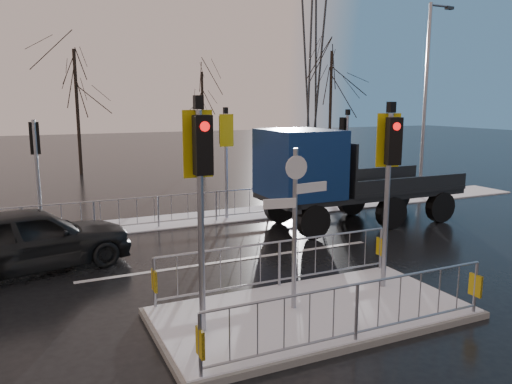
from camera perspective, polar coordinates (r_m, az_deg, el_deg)
name	(u,v)px	position (r m, az deg, el deg)	size (l,w,h in m)	color
ground	(312,316)	(9.91, 6.44, -13.91)	(120.00, 120.00, 0.00)	black
snow_verge	(183,220)	(17.45, -8.33, -3.19)	(30.00, 2.00, 0.04)	white
lane_markings	(322,323)	(9.65, 7.50, -14.60)	(8.00, 11.38, 0.01)	silver
traffic_island	(312,297)	(9.76, 6.40, -11.80)	(6.00, 3.04, 4.15)	slate
far_kerb_fixtures	(195,193)	(16.85, -6.97, -0.17)	(18.00, 0.65, 3.83)	#8F939C
car_far_lane	(31,239)	(13.25, -24.31, -4.87)	(1.88, 4.67, 1.59)	black
flatbed_truck	(325,175)	(16.30, 7.93, 1.89)	(6.91, 2.52, 3.20)	black
tree_far_a	(76,88)	(29.84, -19.88, 11.16)	(3.75, 3.75, 7.08)	black
tree_far_b	(202,100)	(33.47, -6.15, 10.43)	(3.25, 3.25, 6.14)	black
tree_far_c	(331,85)	(34.30, 8.56, 11.98)	(4.00, 4.00, 7.55)	black
street_lamp_right	(427,94)	(22.30, 18.95, 10.60)	(1.25, 0.18, 8.00)	#8F939C
pylon_wires	(302,16)	(44.02, 5.30, 19.35)	(70.00, 2.38, 19.97)	#2D3033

